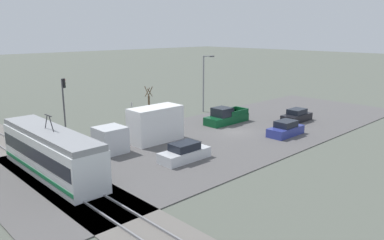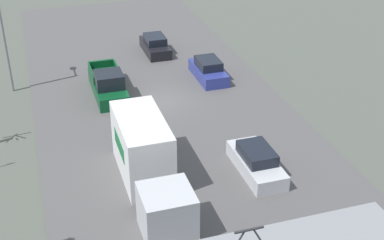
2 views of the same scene
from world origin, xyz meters
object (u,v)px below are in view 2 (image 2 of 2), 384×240
Objects in this scene: pickup_truck at (108,85)px; box_truck at (147,161)px; sedan_car_1 at (256,162)px; street_lamp_near_crossing at (3,33)px; sedan_car_2 at (155,46)px; sedan_car_0 at (208,70)px.

box_truck is at bearing 90.64° from pickup_truck.
pickup_truck is 1.27× the size of sedan_car_1.
street_lamp_near_crossing reaches higher than sedan_car_1.
sedan_car_1 is at bearing -87.06° from sedan_car_2.
pickup_truck is 1.34× the size of sedan_car_0.
sedan_car_1 is at bearing 175.53° from box_truck.
sedan_car_2 is at bearing -87.06° from sedan_car_1.
street_lamp_near_crossing is (6.68, -14.79, 2.70)m from box_truck.
box_truck is at bearing -105.14° from sedan_car_2.
pickup_truck reaches higher than sedan_car_2.
sedan_car_1 is 19.11m from sedan_car_2.
sedan_car_0 is at bearing -68.07° from sedan_car_2.
street_lamp_near_crossing is (14.28, -2.53, 3.64)m from sedan_car_0.
box_truck is at bearing -4.47° from sedan_car_1.
box_truck reaches higher than sedan_car_1.
street_lamp_near_crossing is at bearing -161.91° from sedan_car_2.
sedan_car_2 is at bearing 111.93° from sedan_car_0.
sedan_car_2 is 12.86m from street_lamp_near_crossing.
sedan_car_0 is 1.01× the size of sedan_car_2.
sedan_car_2 is (0.98, -19.09, -0.01)m from sedan_car_1.
sedan_car_2 is at bearing -161.91° from street_lamp_near_crossing.
box_truck reaches higher than sedan_car_0.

